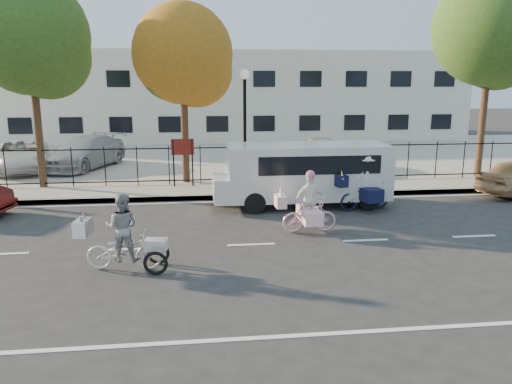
{
  "coord_description": "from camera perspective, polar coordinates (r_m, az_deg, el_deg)",
  "views": [
    {
      "loc": [
        -1.29,
        -11.98,
        4.05
      ],
      "look_at": [
        0.26,
        1.2,
        1.1
      ],
      "focal_mm": 35.0,
      "sensor_mm": 36.0,
      "label": 1
    }
  ],
  "objects": [
    {
      "name": "unicorn_bike",
      "position": [
        13.65,
        6.02,
        -2.02
      ],
      "size": [
        1.7,
        1.18,
        1.73
      ],
      "rotation": [
        0.0,
        0.0,
        1.59
      ],
      "color": "#D4A1B7",
      "rests_on": "ground"
    },
    {
      "name": "lot_car_a",
      "position": [
        24.23,
        -19.01,
        4.33
      ],
      "size": [
        3.64,
        5.41,
        1.45
      ],
      "primitive_type": "imported",
      "rotation": [
        0.0,
        0.0,
        -0.35
      ],
      "color": "#ACAEB4",
      "rests_on": "parking_lot"
    },
    {
      "name": "iron_fence",
      "position": [
        19.48,
        -2.84,
        3.21
      ],
      "size": [
        58.0,
        0.06,
        1.5
      ],
      "primitive_type": null,
      "color": "black",
      "rests_on": "sidewalk"
    },
    {
      "name": "sidewalk",
      "position": [
        18.56,
        -2.58,
        0.15
      ],
      "size": [
        60.0,
        2.2,
        0.15
      ],
      "primitive_type": "cube",
      "color": "#A8A399",
      "rests_on": "ground"
    },
    {
      "name": "bull_bike",
      "position": [
        16.31,
        12.29,
        0.52
      ],
      "size": [
        2.05,
        1.43,
        1.85
      ],
      "rotation": [
        0.0,
        0.0,
        1.8
      ],
      "color": "black",
      "rests_on": "ground"
    },
    {
      "name": "lot_car_b",
      "position": [
        24.61,
        -25.27,
        3.85
      ],
      "size": [
        3.55,
        5.43,
        1.39
      ],
      "primitive_type": "imported",
      "rotation": [
        0.0,
        0.0,
        0.27
      ],
      "color": "silver",
      "rests_on": "parking_lot"
    },
    {
      "name": "tree_mid",
      "position": [
        19.72,
        -7.95,
        14.84
      ],
      "size": [
        3.81,
        3.81,
        6.98
      ],
      "color": "#442D1D",
      "rests_on": "ground"
    },
    {
      "name": "ground",
      "position": [
        12.72,
        -0.55,
        -6.05
      ],
      "size": [
        120.0,
        120.0,
        0.0
      ],
      "primitive_type": "plane",
      "color": "#333334"
    },
    {
      "name": "road_markings",
      "position": [
        12.72,
        -0.55,
        -6.02
      ],
      "size": [
        60.0,
        9.52,
        0.01
      ],
      "primitive_type": null,
      "color": "silver",
      "rests_on": "ground"
    },
    {
      "name": "tree_west",
      "position": [
        20.21,
        -23.97,
        15.43
      ],
      "size": [
        4.23,
        4.23,
        7.76
      ],
      "color": "#442D1D",
      "rests_on": "ground"
    },
    {
      "name": "curb",
      "position": [
        17.54,
        -2.33,
        -0.58
      ],
      "size": [
        60.0,
        0.1,
        0.15
      ],
      "primitive_type": "cube",
      "color": "#A8A399",
      "rests_on": "ground"
    },
    {
      "name": "lamppost",
      "position": [
        18.89,
        -1.29,
        9.69
      ],
      "size": [
        0.36,
        0.36,
        4.33
      ],
      "color": "black",
      "rests_on": "sidewalk"
    },
    {
      "name": "lot_car_d",
      "position": [
        22.94,
        7.54,
        4.49
      ],
      "size": [
        1.92,
        4.37,
        1.46
      ],
      "primitive_type": "imported",
      "rotation": [
        0.0,
        0.0,
        -0.05
      ],
      "color": "#ADB1B5",
      "rests_on": "parking_lot"
    },
    {
      "name": "zebra_trike",
      "position": [
        11.28,
        -14.92,
        -5.4
      ],
      "size": [
        2.01,
        0.88,
        1.71
      ],
      "rotation": [
        0.0,
        0.0,
        1.45
      ],
      "color": "silver",
      "rests_on": "ground"
    },
    {
      "name": "tree_east",
      "position": [
        22.84,
        25.51,
        16.01
      ],
      "size": [
        4.59,
        4.59,
        8.42
      ],
      "color": "#442D1D",
      "rests_on": "ground"
    },
    {
      "name": "building",
      "position": [
        37.02,
        -4.81,
        10.87
      ],
      "size": [
        34.0,
        10.0,
        6.0
      ],
      "primitive_type": "cube",
      "color": "silver",
      "rests_on": "ground"
    },
    {
      "name": "white_van",
      "position": [
        16.52,
        5.51,
        2.28
      ],
      "size": [
        5.73,
        1.96,
        2.04
      ],
      "rotation": [
        0.0,
        0.0,
        0.0
      ],
      "color": "white",
      "rests_on": "ground"
    },
    {
      "name": "street_sign",
      "position": [
        18.98,
        -8.37,
        4.42
      ],
      "size": [
        0.85,
        0.06,
        1.8
      ],
      "color": "black",
      "rests_on": "sidewalk"
    },
    {
      "name": "parking_lot",
      "position": [
        27.31,
        -3.95,
        4.14
      ],
      "size": [
        60.0,
        15.6,
        0.15
      ],
      "primitive_type": "cube",
      "color": "#A8A399",
      "rests_on": "ground"
    }
  ]
}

